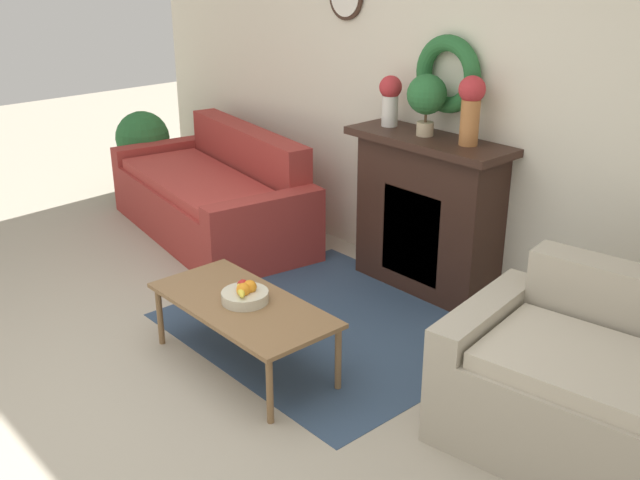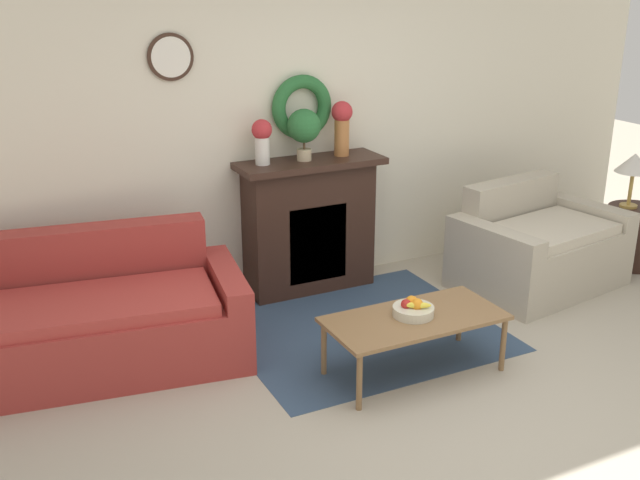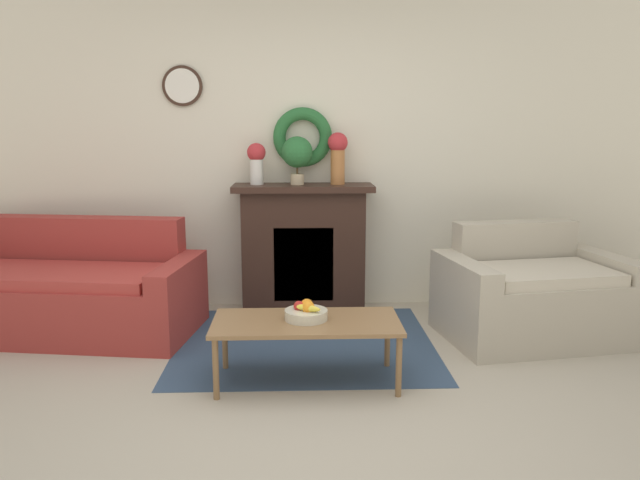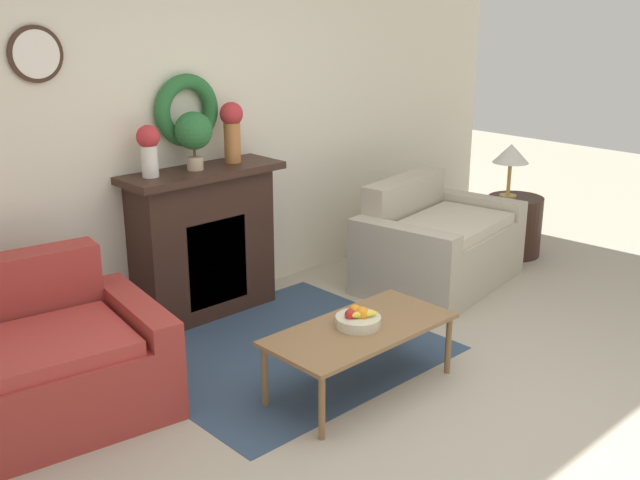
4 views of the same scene
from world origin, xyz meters
name	(u,v)px [view 1 (image 1 of 4)]	position (x,y,z in m)	size (l,w,h in m)	color
ground_plane	(144,408)	(0.00, 0.00, 0.00)	(16.00, 16.00, 0.00)	#ADA38E
floor_rug	(334,325)	(0.00, 1.33, 0.00)	(1.83, 1.64, 0.01)	#334760
wall_back	(455,88)	(0.00, 2.38, 1.35)	(6.80, 0.17, 2.70)	beige
fireplace	(428,214)	(0.00, 2.18, 0.54)	(1.15, 0.41, 1.07)	#331E16
couch_left	(214,198)	(-1.82, 1.69, 0.30)	(2.10, 1.20, 0.83)	#9E332D
loveseat_right	(596,392)	(1.69, 1.42, 0.31)	(1.43, 1.07, 0.82)	#B2A893
coffee_table	(243,308)	(0.00, 0.65, 0.36)	(1.13, 0.54, 0.39)	olive
fruit_bowl	(245,294)	(0.00, 0.67, 0.44)	(0.26, 0.26, 0.12)	beige
vase_on_mantel_left	(390,97)	(-0.38, 2.18, 1.27)	(0.15, 0.15, 0.34)	silver
vase_on_mantel_right	(471,105)	(0.29, 2.18, 1.32)	(0.16, 0.16, 0.42)	#AD6B38
potted_plant_on_mantel	(427,96)	(-0.05, 2.16, 1.32)	(0.25, 0.25, 0.39)	tan
potted_plant_floor_by_couch	(143,144)	(-3.04, 1.74, 0.50)	(0.49, 0.49, 0.80)	tan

